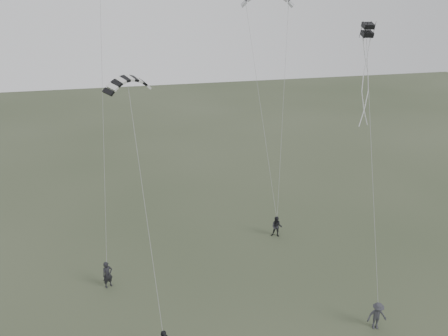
{
  "coord_description": "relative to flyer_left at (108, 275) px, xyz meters",
  "views": [
    {
      "loc": [
        -5.47,
        -20.09,
        18.55
      ],
      "look_at": [
        0.53,
        5.54,
        7.64
      ],
      "focal_mm": 35.0,
      "sensor_mm": 36.0,
      "label": 1
    }
  ],
  "objects": [
    {
      "name": "ground",
      "position": [
        7.52,
        -5.04,
        -0.94
      ],
      "size": [
        140.0,
        140.0,
        0.0
      ],
      "primitive_type": "plane",
      "color": "#323C27",
      "rests_on": "ground"
    },
    {
      "name": "flyer_left",
      "position": [
        0.0,
        0.0,
        0.0
      ],
      "size": [
        0.82,
        0.72,
        1.89
      ],
      "primitive_type": "imported",
      "rotation": [
        0.0,
        0.0,
        0.49
      ],
      "color": "black",
      "rests_on": "ground"
    },
    {
      "name": "flyer_right",
      "position": [
        13.08,
        3.5,
        -0.07
      ],
      "size": [
        1.06,
        0.98,
        1.74
      ],
      "primitive_type": "imported",
      "rotation": [
        0.0,
        0.0,
        -0.48
      ],
      "color": "black",
      "rests_on": "ground"
    },
    {
      "name": "flyer_far",
      "position": [
        15.32,
        -7.57,
        -0.05
      ],
      "size": [
        1.23,
        0.82,
        1.78
      ],
      "primitive_type": "imported",
      "rotation": [
        0.0,
        0.0,
        -0.14
      ],
      "color": "#2D2E33",
      "rests_on": "ground"
    },
    {
      "name": "kite_striped",
      "position": [
        2.37,
        1.14,
        12.68
      ],
      "size": [
        3.04,
        2.38,
        1.31
      ],
      "primitive_type": null,
      "rotation": [
        0.26,
        0.0,
        0.54
      ],
      "color": "black",
      "rests_on": "flyer_center"
    },
    {
      "name": "kite_box",
      "position": [
        15.67,
        -2.18,
        15.43
      ],
      "size": [
        0.69,
        0.82,
        0.81
      ],
      "primitive_type": null,
      "rotation": [
        0.24,
        0.0,
        -0.15
      ],
      "color": "black",
      "rests_on": "flyer_far"
    }
  ]
}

